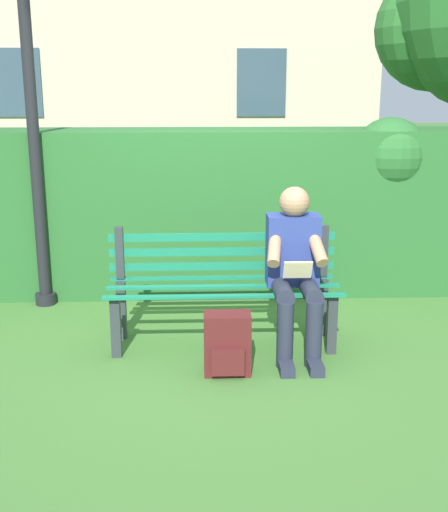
{
  "coord_description": "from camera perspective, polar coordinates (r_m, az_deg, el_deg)",
  "views": [
    {
      "loc": [
        0.18,
        4.51,
        1.89
      ],
      "look_at": [
        0.0,
        0.1,
        0.72
      ],
      "focal_mm": 44.96,
      "sensor_mm": 36.0,
      "label": 1
    }
  ],
  "objects": [
    {
      "name": "building_facade",
      "position": [
        13.76,
        -7.14,
        21.42
      ],
      "size": [
        8.86,
        3.12,
        6.98
      ],
      "color": "#BCAD93",
      "rests_on": "ground"
    },
    {
      "name": "ground",
      "position": [
        4.89,
        -0.05,
        -7.91
      ],
      "size": [
        60.0,
        60.0,
        0.0
      ],
      "primitive_type": "plane",
      "color": "#3D6B2D"
    },
    {
      "name": "park_bench",
      "position": [
        4.81,
        -0.09,
        -2.53
      ],
      "size": [
        1.72,
        0.52,
        0.87
      ],
      "color": "#2D3338",
      "rests_on": "ground"
    },
    {
      "name": "lamp_post",
      "position": [
        5.7,
        -17.18,
        17.99
      ],
      "size": [
        0.28,
        0.28,
        3.61
      ],
      "color": "black",
      "rests_on": "ground"
    },
    {
      "name": "backpack",
      "position": [
        4.36,
        0.29,
        -7.86
      ],
      "size": [
        0.31,
        0.26,
        0.43
      ],
      "color": "#4C1919",
      "rests_on": "ground"
    },
    {
      "name": "hedge_backdrop",
      "position": [
        6.04,
        -3.19,
        4.33
      ],
      "size": [
        6.28,
        0.84,
        1.63
      ],
      "color": "#265B28",
      "rests_on": "ground"
    },
    {
      "name": "person_seated",
      "position": [
        4.63,
        6.31,
        -0.9
      ],
      "size": [
        0.44,
        0.73,
        1.2
      ],
      "color": "navy",
      "rests_on": "ground"
    }
  ]
}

